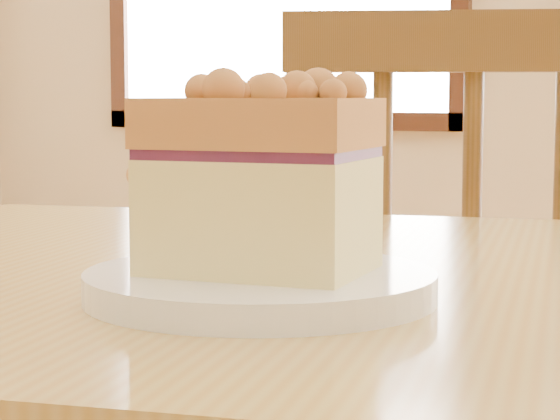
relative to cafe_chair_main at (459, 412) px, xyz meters
name	(u,v)px	position (x,y,z in m)	size (l,w,h in m)	color
cafe_chair_main	(459,412)	(0.00, 0.00, 0.00)	(0.55, 0.55, 0.97)	#573617
plate	(260,287)	(0.05, -0.68, 0.27)	(0.21, 0.21, 0.02)	white
cake_slice	(260,174)	(0.05, -0.68, 0.34)	(0.14, 0.10, 0.12)	#FFEE90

